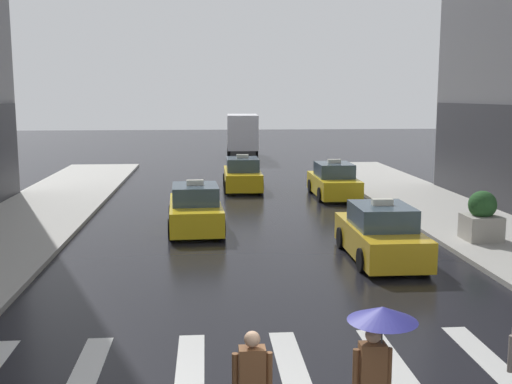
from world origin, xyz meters
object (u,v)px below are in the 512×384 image
Objects in this scene: taxi_lead at (381,235)px; box_truck at (242,134)px; taxi_fourth at (242,175)px; pedestrian_plain_coat at (252,381)px; pedestrian_with_umbrella at (379,337)px; taxi_second at (195,209)px; planter_mid_block at (482,218)px; taxi_third at (334,182)px.

taxi_lead is 29.89m from box_truck.
box_truck is (-2.30, 29.78, 1.13)m from taxi_lead.
taxi_lead is 1.00× the size of taxi_fourth.
pedestrian_plain_coat is at bearing -93.19° from box_truck.
taxi_lead is 9.99m from pedestrian_with_umbrella.
taxi_second is 9.71m from planter_mid_block.
taxi_lead is at bearing 73.87° from pedestrian_with_umbrella.
taxi_fourth is 2.85× the size of planter_mid_block.
taxi_fourth is at bearing -93.34° from box_truck.
box_truck is at bearing 86.81° from pedestrian_plain_coat.
pedestrian_plain_coat is (-4.50, -9.57, 0.21)m from taxi_lead.
planter_mid_block is (6.05, -28.28, -0.98)m from box_truck.
taxi_second is 1.01× the size of taxi_fourth.
taxi_fourth is 2.76× the size of pedestrian_plain_coat.
pedestrian_plain_coat is at bearing -179.78° from pedestrian_with_umbrella.
pedestrian_plain_coat is (-2.19, -39.35, -0.91)m from box_truck.
pedestrian_with_umbrella is at bearing -100.07° from taxi_third.
pedestrian_with_umbrella reaches higher than planter_mid_block.
planter_mid_block is at bearing 53.34° from pedestrian_plain_coat.
taxi_lead is 2.76× the size of pedestrian_plain_coat.
taxi_second is 9.27m from taxi_third.
pedestrian_plain_coat is at bearing -86.01° from taxi_second.
taxi_lead is 7.11m from taxi_second.
taxi_lead is at bearing -158.18° from planter_mid_block.
planter_mid_block is at bearing -73.88° from taxi_third.
pedestrian_with_umbrella is at bearing 0.22° from pedestrian_plain_coat.
box_truck is at bearing 82.83° from taxi_second.
pedestrian_with_umbrella is at bearing -90.67° from box_truck.
pedestrian_plain_coat is 1.03× the size of planter_mid_block.
pedestrian_plain_coat is 13.80m from planter_mid_block.
taxi_third is (6.41, 6.70, 0.00)m from taxi_second.
taxi_fourth is at bearing 91.12° from pedestrian_with_umbrella.
taxi_lead is 4.03m from planter_mid_block.
taxi_third reaches higher than planter_mid_block.
pedestrian_with_umbrella is at bearing -106.13° from taxi_lead.
box_truck reaches higher than pedestrian_plain_coat.
taxi_lead is 0.99× the size of taxi_second.
pedestrian_with_umbrella is at bearing -79.11° from taxi_second.
taxi_fourth is at bearing 102.99° from taxi_lead.
pedestrian_with_umbrella reaches higher than pedestrian_plain_coat.
box_truck is 28.94m from planter_mid_block.
taxi_lead reaches higher than planter_mid_block.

